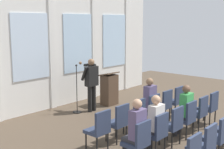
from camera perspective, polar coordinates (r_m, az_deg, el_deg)
rear_partition at (r=10.43m, az=-10.33°, el=5.45°), size 9.78×0.14×4.21m
speaker at (r=9.83m, az=-3.88°, el=-1.20°), size 0.51×0.69×1.71m
mic_stand at (r=9.86m, az=-6.50°, el=-5.15°), size 0.28×0.28×1.55m
lectern at (r=10.67m, az=-0.50°, el=-2.72°), size 0.60×0.48×1.16m
chair_r0_c0 at (r=6.96m, az=-2.36°, el=-9.83°), size 0.46×0.44×0.94m
chair_r0_c1 at (r=7.43m, az=1.26°, el=-8.53°), size 0.46×0.44×0.94m
chair_r0_c2 at (r=7.93m, az=4.41°, el=-7.36°), size 0.46×0.44×0.94m
chair_r0_c3 at (r=8.46m, az=7.17°, el=-6.31°), size 0.46×0.44×0.94m
audience_r0_c3 at (r=8.44m, az=6.76°, el=-4.73°), size 0.36×0.39×1.38m
chair_r0_c4 at (r=9.00m, az=9.59°, el=-5.37°), size 0.46×0.44×0.94m
chair_r0_c5 at (r=9.56m, az=11.72°, el=-4.53°), size 0.46×0.44×0.94m
chair_r1_c0 at (r=6.31m, az=4.94°, el=-12.00°), size 0.46×0.44×0.94m
audience_r1_c0 at (r=6.27m, az=4.38°, el=-9.94°), size 0.36×0.39×1.37m
chair_r1_c1 at (r=6.82m, az=8.35°, el=-10.34°), size 0.46×0.44×0.94m
audience_r1_c1 at (r=6.80m, az=7.81°, el=-8.60°), size 0.36×0.39×1.33m
chair_r1_c2 at (r=7.37m, az=11.24°, el=-8.89°), size 0.46×0.44×0.94m
chair_r1_c3 at (r=7.93m, az=13.71°, el=-7.63°), size 0.46×0.44×0.94m
audience_r1_c3 at (r=7.91m, az=13.25°, el=-6.09°), size 0.36×0.39×1.34m
chair_r1_c4 at (r=8.51m, az=15.83°, el=-6.52°), size 0.46×0.44×0.94m
chair_r1_c5 at (r=9.10m, az=17.68°, el=-5.54°), size 0.46×0.44×0.94m
chair_r2_c1 at (r=6.34m, az=16.76°, el=-12.27°), size 0.46×0.44×0.94m
chair_r2_c2 at (r=6.93m, az=19.14°, el=-10.50°), size 0.46×0.44×0.94m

